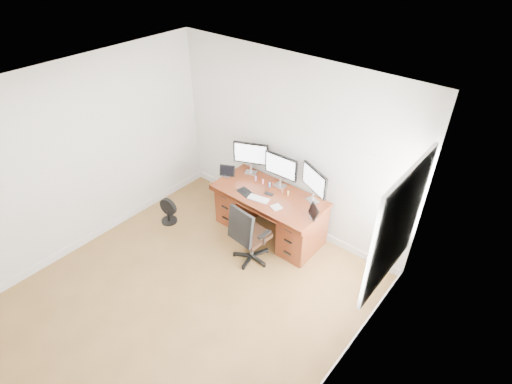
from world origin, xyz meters
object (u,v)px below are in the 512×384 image
Objects in this scene: desk at (270,212)px; office_chair at (249,243)px; floor_fan at (168,211)px; keyboard at (258,199)px; monitor_center at (281,167)px.

office_chair reaches higher than desk.
desk is 0.69m from office_chair.
desk is at bearing 21.74° from floor_fan.
keyboard is at bearing 14.89° from floor_fan.
keyboard is (-0.19, 0.43, 0.44)m from office_chair.
monitor_center reaches higher than office_chair.
floor_fan is at bearing -148.88° from desk.
office_chair reaches higher than keyboard.
monitor_center is (1.41, 1.09, 0.87)m from floor_fan.
monitor_center is at bearing 73.99° from keyboard.
keyboard is (1.37, 0.62, 0.55)m from floor_fan.
desk is 1.76× the size of office_chair.
office_chair reaches higher than floor_fan.
desk is 0.43m from keyboard.
monitor_center is (-0.15, 0.90, 0.77)m from office_chair.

